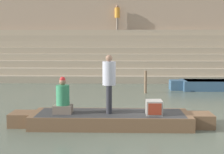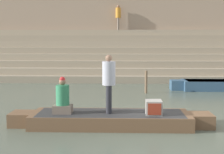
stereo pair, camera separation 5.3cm
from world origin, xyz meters
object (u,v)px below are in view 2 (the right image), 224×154
rowboat_main (111,119)px  person_rowing (63,99)px  mooring_post (146,82)px  person_on_steps (118,16)px  tv_set (154,107)px  person_standing (109,80)px

rowboat_main → person_rowing: person_rowing is taller
person_rowing → mooring_post: 6.59m
person_on_steps → mooring_post: bearing=-7.2°
rowboat_main → tv_set: bearing=-6.2°
person_on_steps → person_rowing: bearing=-22.9°
mooring_post → person_on_steps: bearing=100.1°
tv_set → person_standing: bearing=177.8°
rowboat_main → mooring_post: mooring_post is taller
tv_set → mooring_post: (0.25, 6.04, -0.05)m
rowboat_main → person_on_steps: bearing=90.9°
rowboat_main → mooring_post: (1.46, 5.89, 0.32)m
tv_set → person_on_steps: bearing=100.7°
rowboat_main → person_rowing: bearing=-176.1°
mooring_post → person_on_steps: size_ratio=0.60×
rowboat_main → person_rowing: (-1.36, -0.07, 0.59)m
rowboat_main → person_on_steps: 14.53m
person_rowing → person_on_steps: person_on_steps is taller
person_rowing → person_on_steps: 14.50m
person_standing → person_on_steps: person_on_steps is taller
person_rowing → mooring_post: person_rowing is taller
tv_set → person_on_steps: size_ratio=0.28×
person_standing → person_rowing: 1.42m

